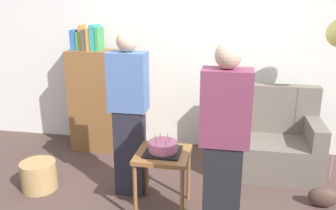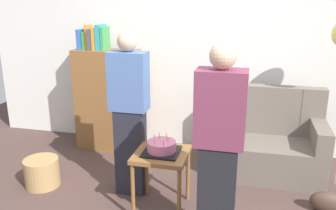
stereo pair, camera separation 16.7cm
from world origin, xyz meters
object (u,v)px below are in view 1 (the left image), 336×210
Objects in this scene: person_holding_cake at (224,150)px; person_blowing_candles at (129,115)px; side_table at (163,161)px; birthday_cake at (163,147)px; couch at (268,142)px; wicker_basket at (39,176)px; handbag at (323,197)px; bookshelf at (102,98)px.

person_blowing_candles is at bearing -47.96° from person_holding_cake.
person_blowing_candles is at bearing 147.72° from side_table.
birthday_cake is (-0.00, -0.00, 0.14)m from side_table.
side_table is at bearing -50.05° from person_holding_cake.
couch is 3.06× the size of wicker_basket.
person_holding_cake reaches higher than handbag.
birthday_cake is 1.43m from wicker_basket.
person_holding_cake is 2.08m from wicker_basket.
person_holding_cake reaches higher than bookshelf.
bookshelf is 4.47× the size of wicker_basket.
side_table is 2.06× the size of handbag.
wicker_basket reaches higher than handbag.
bookshelf reaches higher than birthday_cake.
couch reaches higher than wicker_basket.
birthday_cake is at bearing -50.05° from person_holding_cake.
side_table is (1.05, -1.25, -0.20)m from bookshelf.
side_table is at bearing -19.26° from person_blowing_candles.
person_blowing_candles reaches higher than couch.
wicker_basket is 2.84m from handbag.
side_table is 0.77m from person_holding_cake.
bookshelf reaches higher than handbag.
person_holding_cake is at bearing -37.55° from side_table.
handbag is at bearing 11.62° from side_table.
wicker_basket is (-1.34, 0.12, -0.34)m from side_table.
couch is at bearing 44.71° from side_table.
person_blowing_candles is 1.14m from person_holding_cake.
birthday_cake is 0.20× the size of person_holding_cake.
wicker_basket is at bearing -104.39° from bookshelf.
side_table is 0.57m from person_blowing_candles.
person_blowing_candles reaches higher than wicker_basket.
birthday_cake reaches higher than side_table.
person_holding_cake is (0.93, -0.66, 0.00)m from person_blowing_candles.
person_blowing_candles is at bearing -56.55° from bookshelf.
side_table is (-1.02, -1.01, 0.15)m from couch.
handbag is at bearing 3.81° from wicker_basket.
bookshelf is 2.79× the size of side_table.
person_holding_cake is at bearing -142.36° from handbag.
bookshelf is 5.74× the size of handbag.
person_holding_cake is (0.55, -0.42, 0.34)m from side_table.
person_blowing_candles reaches higher than handbag.
handbag is at bearing -20.39° from bookshelf.
bookshelf is at bearing 136.48° from person_blowing_candles.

